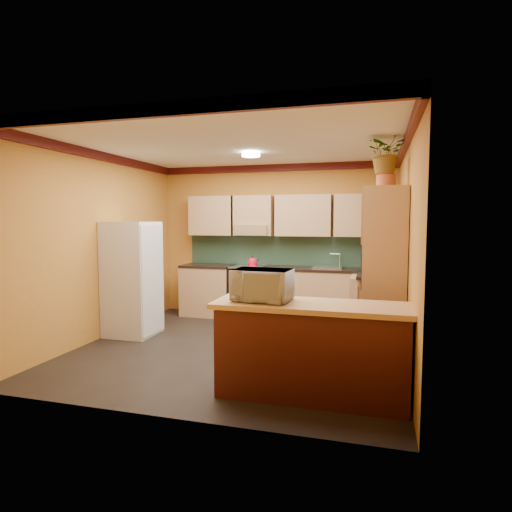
% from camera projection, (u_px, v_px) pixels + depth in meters
% --- Properties ---
extents(room_shell, '(4.24, 4.24, 2.72)m').
position_uv_depth(room_shell, '(246.00, 193.00, 5.85)').
color(room_shell, black).
rests_on(room_shell, ground).
extents(base_cabinets_back, '(3.65, 0.60, 0.88)m').
position_uv_depth(base_cabinets_back, '(282.00, 294.00, 7.39)').
color(base_cabinets_back, tan).
rests_on(base_cabinets_back, ground).
extents(countertop_back, '(3.65, 0.62, 0.04)m').
position_uv_depth(countertop_back, '(283.00, 268.00, 7.35)').
color(countertop_back, black).
rests_on(countertop_back, base_cabinets_back).
extents(stove, '(0.58, 0.58, 0.91)m').
position_uv_depth(stove, '(248.00, 292.00, 7.56)').
color(stove, black).
rests_on(stove, ground).
extents(kettle, '(0.22, 0.22, 0.18)m').
position_uv_depth(kettle, '(253.00, 262.00, 7.44)').
color(kettle, red).
rests_on(kettle, stove).
extents(sink, '(0.48, 0.40, 0.03)m').
position_uv_depth(sink, '(328.00, 267.00, 7.14)').
color(sink, silver).
rests_on(sink, countertop_back).
extents(base_cabinets_right, '(0.60, 0.80, 0.88)m').
position_uv_depth(base_cabinets_right, '(378.00, 306.00, 6.38)').
color(base_cabinets_right, tan).
rests_on(base_cabinets_right, ground).
extents(countertop_right, '(0.62, 0.80, 0.04)m').
position_uv_depth(countertop_right, '(378.00, 276.00, 6.34)').
color(countertop_right, black).
rests_on(countertop_right, base_cabinets_right).
extents(fridge, '(0.68, 0.66, 1.70)m').
position_uv_depth(fridge, '(132.00, 279.00, 6.39)').
color(fridge, silver).
rests_on(fridge, ground).
extents(pantry, '(0.48, 0.90, 2.10)m').
position_uv_depth(pantry, '(384.00, 277.00, 5.10)').
color(pantry, tan).
rests_on(pantry, ground).
extents(fern_pot, '(0.22, 0.22, 0.16)m').
position_uv_depth(fern_pot, '(386.00, 181.00, 5.05)').
color(fern_pot, '#A64C28').
rests_on(fern_pot, pantry).
extents(fern, '(0.54, 0.49, 0.51)m').
position_uv_depth(fern, '(387.00, 153.00, 5.02)').
color(fern, tan).
rests_on(fern, fern_pot).
extents(breakfast_bar, '(1.80, 0.55, 0.88)m').
position_uv_depth(breakfast_bar, '(311.00, 353.00, 4.14)').
color(breakfast_bar, '#461012').
rests_on(breakfast_bar, ground).
extents(bar_top, '(1.90, 0.65, 0.05)m').
position_uv_depth(bar_top, '(312.00, 306.00, 4.10)').
color(bar_top, tan).
rests_on(bar_top, breakfast_bar).
extents(microwave, '(0.59, 0.42, 0.31)m').
position_uv_depth(microwave, '(262.00, 285.00, 4.22)').
color(microwave, silver).
rests_on(microwave, bar_top).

